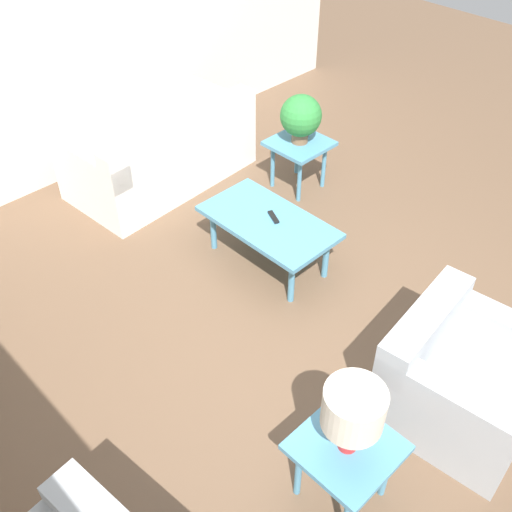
{
  "coord_description": "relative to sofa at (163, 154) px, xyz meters",
  "views": [
    {
      "loc": [
        -1.97,
        2.39,
        3.33
      ],
      "look_at": [
        0.34,
        0.13,
        0.55
      ],
      "focal_mm": 42.0,
      "sensor_mm": 36.0,
      "label": 1
    }
  ],
  "objects": [
    {
      "name": "table_lamp",
      "position": [
        -3.31,
        1.3,
        0.5
      ],
      "size": [
        0.32,
        0.32,
        0.45
      ],
      "color": "red",
      "rests_on": "side_table_lamp"
    },
    {
      "name": "side_table_plant",
      "position": [
        -0.98,
        -0.87,
        0.11
      ],
      "size": [
        0.52,
        0.52,
        0.49
      ],
      "color": "teal",
      "rests_on": "ground_plane"
    },
    {
      "name": "remote_control",
      "position": [
        -1.58,
        0.09,
        0.14
      ],
      "size": [
        0.16,
        0.1,
        0.02
      ],
      "color": "black",
      "rests_on": "coffee_table"
    },
    {
      "name": "potted_plant",
      "position": [
        -0.98,
        -0.87,
        0.45
      ],
      "size": [
        0.38,
        0.38,
        0.46
      ],
      "color": "brown",
      "rests_on": "side_table_plant"
    },
    {
      "name": "sofa",
      "position": [
        0.0,
        0.0,
        0.0
      ],
      "size": [
        1.04,
        1.81,
        0.79
      ],
      "rotation": [
        0.0,
        0.0,
        1.64
      ],
      "color": "white",
      "rests_on": "ground_plane"
    },
    {
      "name": "side_table_lamp",
      "position": [
        -3.31,
        1.3,
        0.11
      ],
      "size": [
        0.52,
        0.52,
        0.49
      ],
      "color": "teal",
      "rests_on": "ground_plane"
    },
    {
      "name": "armchair",
      "position": [
        -3.45,
        0.33,
        -0.0
      ],
      "size": [
        0.95,
        0.98,
        0.74
      ],
      "rotation": [
        0.0,
        0.0,
        -1.46
      ],
      "color": "#A8ADB2",
      "rests_on": "ground_plane"
    },
    {
      "name": "wall_right",
      "position": [
        0.8,
        0.48,
        1.04
      ],
      "size": [
        0.12,
        7.2,
        2.7
      ],
      "color": "silver",
      "rests_on": "ground_plane"
    },
    {
      "name": "ground_plane",
      "position": [
        -2.26,
        0.48,
        -0.31
      ],
      "size": [
        14.0,
        14.0,
        0.0
      ],
      "primitive_type": "plane",
      "color": "brown"
    },
    {
      "name": "coffee_table",
      "position": [
        -1.57,
        0.14,
        0.08
      ],
      "size": [
        1.11,
        0.6,
        0.44
      ],
      "color": "teal",
      "rests_on": "ground_plane"
    }
  ]
}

